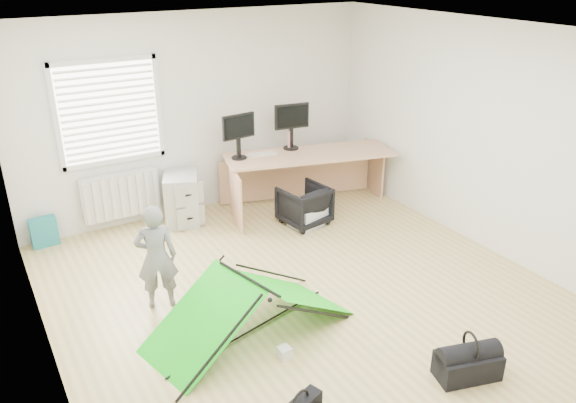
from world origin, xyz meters
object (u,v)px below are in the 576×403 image
kite (250,306)px  storage_crate (309,215)px  thermos (290,139)px  duffel_bag (467,365)px  office_chair (304,205)px  monitor_left (238,142)px  monitor_right (291,132)px  person (156,257)px  desk (309,180)px  filing_cabinet (182,198)px

kite → storage_crate: kite is taller
thermos → duffel_bag: bearing=-99.2°
office_chair → storage_crate: 0.15m
monitor_left → monitor_right: size_ratio=0.95×
person → storage_crate: size_ratio=2.25×
storage_crate → monitor_right: bearing=75.6°
kite → duffel_bag: (1.32, -1.50, -0.18)m
desk → monitor_right: size_ratio=4.66×
storage_crate → duffel_bag: bearing=-98.0°
desk → duffel_bag: desk is taller
desk → monitor_left: (-0.93, 0.32, 0.63)m
office_chair → person: bearing=12.6°
duffel_bag → monitor_left: bearing=108.3°
storage_crate → thermos: bearing=76.3°
monitor_right → kite: monitor_right is taller
duffel_bag → kite: bearing=147.2°
desk → duffel_bag: bearing=-87.0°
monitor_left → person: bearing=-142.1°
desk → filing_cabinet: bearing=-179.4°
thermos → kite: bearing=-127.7°
monitor_left → office_chair: 1.22m
thermos → person: size_ratio=0.23×
thermos → desk: bearing=-71.0°
monitor_right → thermos: size_ratio=1.90×
kite → thermos: bearing=38.6°
kite → monitor_right: bearing=38.3°
monitor_right → storage_crate: bearing=-95.8°
monitor_left → office_chair: monitor_left is taller
monitor_left → thermos: (0.82, 0.01, -0.10)m
monitor_left → filing_cabinet: bearing=166.0°
monitor_right → person: (-2.56, -1.65, -0.47)m
monitor_left → person: 2.44m
filing_cabinet → monitor_right: (1.63, -0.12, 0.70)m
filing_cabinet → storage_crate: bearing=-11.8°
desk → thermos: (-0.12, 0.34, 0.53)m
desk → monitor_left: monitor_left is taller
storage_crate → duffel_bag: size_ratio=0.93×
filing_cabinet → office_chair: 1.64m
monitor_right → person: bearing=-138.7°
monitor_right → storage_crate: monitor_right is taller
filing_cabinet → storage_crate: size_ratio=1.36×
storage_crate → filing_cabinet: bearing=146.1°
storage_crate → office_chair: bearing=125.5°
kite → filing_cabinet: bearing=68.8°
monitor_left → kite: (-1.15, -2.54, -0.73)m
person → kite: (0.58, -0.88, -0.27)m
thermos → storage_crate: thermos is taller
monitor_left → monitor_right: 0.82m
monitor_right → duffel_bag: (-0.66, -4.04, -0.92)m
monitor_right → storage_crate: 1.24m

